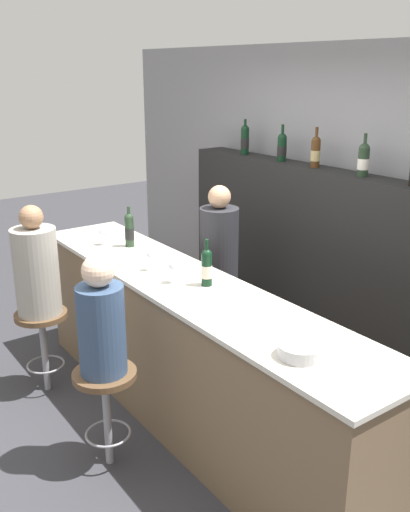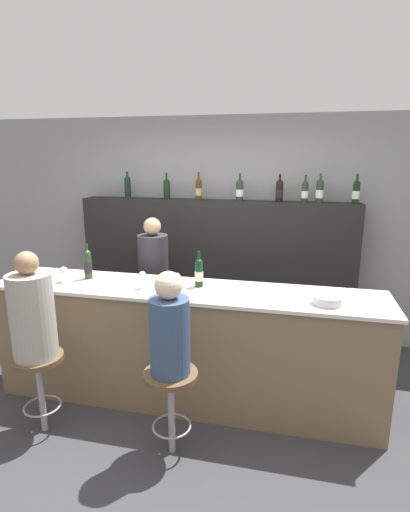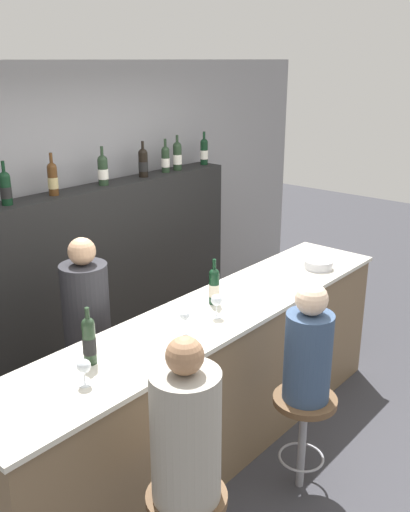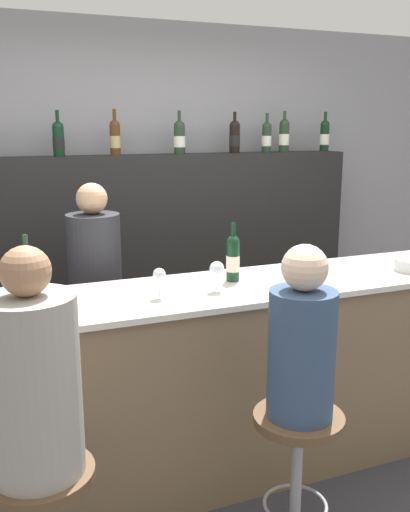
{
  "view_description": "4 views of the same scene",
  "coord_description": "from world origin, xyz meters",
  "px_view_note": "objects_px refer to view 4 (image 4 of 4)",
  "views": [
    {
      "loc": [
        2.93,
        -1.65,
        2.41
      ],
      "look_at": [
        0.07,
        0.4,
        1.24
      ],
      "focal_mm": 40.0,
      "sensor_mm": 36.0,
      "label": 1
    },
    {
      "loc": [
        0.9,
        -2.79,
        2.15
      ],
      "look_at": [
        0.18,
        0.33,
        1.34
      ],
      "focal_mm": 28.0,
      "sensor_mm": 36.0,
      "label": 2
    },
    {
      "loc": [
        -2.59,
        -1.84,
        2.6
      ],
      "look_at": [
        -0.17,
        0.22,
        1.5
      ],
      "focal_mm": 40.0,
      "sensor_mm": 36.0,
      "label": 3
    },
    {
      "loc": [
        -1.12,
        -2.28,
        1.87
      ],
      "look_at": [
        -0.11,
        0.23,
        1.24
      ],
      "focal_mm": 40.0,
      "sensor_mm": 36.0,
      "label": 4
    }
  ],
  "objects_px": {
    "wine_bottle_backbar_7": "(325,135)",
    "wine_bottle_backbar_1": "(58,138)",
    "wine_bottle_counter_1": "(233,258)",
    "bartender": "(97,322)",
    "wine_bottle_backbar_3": "(179,137)",
    "wine_glass_2": "(217,270)",
    "wine_glass_1": "(159,276)",
    "bar_stool_left": "(42,504)",
    "wine_bottle_counter_0": "(28,275)",
    "bar_stool_right": "(298,444)",
    "guest_seated_right": "(302,343)",
    "wine_bottle_backbar_4": "(235,136)",
    "wine_bottle_backbar_5": "(267,137)",
    "wine_bottle_backbar_6": "(284,135)",
    "wine_bottle_backbar_2": "(115,137)",
    "guest_seated_left": "(33,379)"
  },
  "relations": [
    {
      "from": "wine_bottle_backbar_5",
      "to": "wine_glass_1",
      "type": "distance_m",
      "value": 2.03
    },
    {
      "from": "guest_seated_left",
      "to": "bartender",
      "type": "height_order",
      "value": "bartender"
    },
    {
      "from": "wine_bottle_backbar_6",
      "to": "guest_seated_left",
      "type": "bearing_deg",
      "value": -136.43
    },
    {
      "from": "wine_glass_1",
      "to": "bar_stool_left",
      "type": "height_order",
      "value": "wine_glass_1"
    },
    {
      "from": "wine_glass_1",
      "to": "guest_seated_left",
      "type": "xyz_separation_m",
      "value": [
        -0.65,
        -0.6,
        -0.16
      ]
    },
    {
      "from": "wine_bottle_backbar_4",
      "to": "wine_bottle_backbar_7",
      "type": "relative_size",
      "value": 0.98
    },
    {
      "from": "bar_stool_right",
      "to": "bartender",
      "type": "bearing_deg",
      "value": 114.35
    },
    {
      "from": "wine_glass_2",
      "to": "wine_bottle_backbar_2",
      "type": "bearing_deg",
      "value": 96.21
    },
    {
      "from": "wine_bottle_counter_0",
      "to": "wine_bottle_backbar_3",
      "type": "xyz_separation_m",
      "value": [
        1.2,
        1.27,
        0.59
      ]
    },
    {
      "from": "wine_bottle_backbar_5",
      "to": "wine_bottle_backbar_7",
      "type": "height_order",
      "value": "wine_bottle_backbar_7"
    },
    {
      "from": "wine_bottle_backbar_4",
      "to": "wine_bottle_backbar_7",
      "type": "height_order",
      "value": "wine_bottle_backbar_7"
    },
    {
      "from": "wine_bottle_counter_0",
      "to": "guest_seated_left",
      "type": "height_order",
      "value": "guest_seated_left"
    },
    {
      "from": "wine_bottle_backbar_7",
      "to": "wine_bottle_backbar_3",
      "type": "bearing_deg",
      "value": 180.0
    },
    {
      "from": "wine_bottle_backbar_4",
      "to": "guest_seated_left",
      "type": "relative_size",
      "value": 0.36
    },
    {
      "from": "bar_stool_right",
      "to": "guest_seated_right",
      "type": "distance_m",
      "value": 0.47
    },
    {
      "from": "wine_bottle_counter_1",
      "to": "wine_bottle_backbar_6",
      "type": "xyz_separation_m",
      "value": [
        1.01,
        1.27,
        0.6
      ]
    },
    {
      "from": "wine_bottle_backbar_6",
      "to": "guest_seated_right",
      "type": "xyz_separation_m",
      "value": [
        -1.04,
        -2.01,
        -0.8
      ]
    },
    {
      "from": "bar_stool_left",
      "to": "wine_glass_1",
      "type": "bearing_deg",
      "value": 42.6
    },
    {
      "from": "wine_bottle_backbar_2",
      "to": "bartender",
      "type": "height_order",
      "value": "wine_bottle_backbar_2"
    },
    {
      "from": "wine_bottle_backbar_4",
      "to": "bartender",
      "type": "bearing_deg",
      "value": -150.12
    },
    {
      "from": "wine_bottle_backbar_6",
      "to": "bar_stool_right",
      "type": "bearing_deg",
      "value": -117.33
    },
    {
      "from": "wine_bottle_counter_1",
      "to": "guest_seated_left",
      "type": "xyz_separation_m",
      "value": [
        -1.1,
        -0.75,
        -0.17
      ]
    },
    {
      "from": "wine_bottle_backbar_7",
      "to": "guest_seated_right",
      "type": "xyz_separation_m",
      "value": [
        -1.41,
        -2.01,
        -0.8
      ]
    },
    {
      "from": "wine_bottle_backbar_6",
      "to": "bartender",
      "type": "relative_size",
      "value": 0.2
    },
    {
      "from": "wine_glass_2",
      "to": "bartender",
      "type": "distance_m",
      "value": 0.97
    },
    {
      "from": "wine_bottle_backbar_4",
      "to": "guest_seated_right",
      "type": "distance_m",
      "value": 2.25
    },
    {
      "from": "wine_bottle_backbar_5",
      "to": "wine_bottle_backbar_6",
      "type": "bearing_deg",
      "value": 0.0
    },
    {
      "from": "bar_stool_left",
      "to": "wine_bottle_backbar_7",
      "type": "bearing_deg",
      "value": 39.03
    },
    {
      "from": "wine_bottle_backbar_2",
      "to": "wine_bottle_backbar_6",
      "type": "distance_m",
      "value": 1.32
    },
    {
      "from": "bar_stool_left",
      "to": "bartender",
      "type": "bearing_deg",
      "value": 69.93
    },
    {
      "from": "wine_bottle_counter_0",
      "to": "wine_bottle_backbar_4",
      "type": "relative_size",
      "value": 1.08
    },
    {
      "from": "wine_bottle_backbar_3",
      "to": "wine_glass_2",
      "type": "distance_m",
      "value": 1.58
    },
    {
      "from": "wine_bottle_backbar_1",
      "to": "guest_seated_left",
      "type": "distance_m",
      "value": 2.19
    },
    {
      "from": "wine_bottle_backbar_6",
      "to": "wine_glass_2",
      "type": "relative_size",
      "value": 2.01
    },
    {
      "from": "wine_bottle_backbar_4",
      "to": "wine_glass_1",
      "type": "relative_size",
      "value": 2.03
    },
    {
      "from": "wine_glass_1",
      "to": "wine_bottle_backbar_7",
      "type": "bearing_deg",
      "value": 37.67
    },
    {
      "from": "wine_glass_2",
      "to": "bartender",
      "type": "bearing_deg",
      "value": 122.96
    },
    {
      "from": "wine_bottle_backbar_5",
      "to": "wine_bottle_backbar_6",
      "type": "height_order",
      "value": "wine_bottle_backbar_6"
    },
    {
      "from": "wine_bottle_counter_0",
      "to": "bar_stool_right",
      "type": "relative_size",
      "value": 0.5
    },
    {
      "from": "guest_seated_left",
      "to": "wine_bottle_backbar_1",
      "type": "bearing_deg",
      "value": 78.44
    },
    {
      "from": "wine_bottle_backbar_1",
      "to": "guest_seated_right",
      "type": "relative_size",
      "value": 0.4
    },
    {
      "from": "wine_glass_1",
      "to": "bar_stool_right",
      "type": "height_order",
      "value": "wine_glass_1"
    },
    {
      "from": "wine_bottle_counter_1",
      "to": "wine_glass_2",
      "type": "bearing_deg",
      "value": -136.28
    },
    {
      "from": "wine_bottle_counter_0",
      "to": "wine_bottle_counter_1",
      "type": "height_order",
      "value": "wine_bottle_counter_0"
    },
    {
      "from": "wine_bottle_counter_0",
      "to": "bartender",
      "type": "height_order",
      "value": "bartender"
    },
    {
      "from": "wine_bottle_backbar_7",
      "to": "wine_bottle_backbar_1",
      "type": "bearing_deg",
      "value": 180.0
    },
    {
      "from": "wine_bottle_counter_1",
      "to": "bar_stool_left",
      "type": "distance_m",
      "value": 1.49
    },
    {
      "from": "wine_bottle_counter_1",
      "to": "bartender",
      "type": "height_order",
      "value": "bartender"
    },
    {
      "from": "guest_seated_left",
      "to": "bar_stool_right",
      "type": "bearing_deg",
      "value": 0.0
    },
    {
      "from": "wine_bottle_counter_0",
      "to": "wine_bottle_backbar_1",
      "type": "distance_m",
      "value": 1.44
    }
  ]
}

